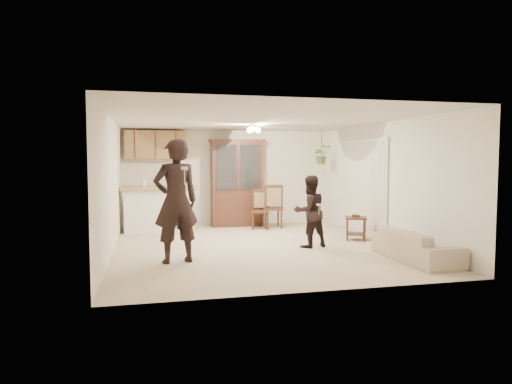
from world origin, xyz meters
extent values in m
plane|color=beige|center=(0.00, 0.00, 0.00)|extent=(6.50, 6.50, 0.00)
cube|color=silver|center=(0.00, 0.00, 2.50)|extent=(5.50, 6.50, 0.02)
cube|color=white|center=(0.00, 3.25, 1.25)|extent=(5.50, 0.02, 2.50)
cube|color=white|center=(0.00, -3.25, 1.25)|extent=(5.50, 0.02, 2.50)
cube|color=white|center=(-2.75, 0.00, 1.25)|extent=(0.02, 6.50, 2.50)
cube|color=white|center=(2.75, 0.00, 1.25)|extent=(0.02, 6.50, 2.50)
cube|color=white|center=(-1.85, 2.35, 0.50)|extent=(1.60, 0.55, 1.00)
cube|color=tan|center=(-1.85, 2.35, 1.05)|extent=(1.75, 0.70, 0.08)
cube|color=brown|center=(-1.90, 3.07, 2.10)|extent=(1.50, 0.34, 0.70)
imported|color=#2D5722|center=(2.30, 2.40, 1.85)|extent=(0.43, 0.37, 0.48)
cylinder|color=black|center=(2.30, 2.40, 2.17)|extent=(0.01, 0.01, 0.65)
imported|color=beige|center=(2.34, -1.89, 0.37)|extent=(0.75, 1.88, 0.73)
imported|color=black|center=(-1.64, -1.12, 0.90)|extent=(0.74, 0.57, 1.80)
imported|color=black|center=(0.99, -0.34, 0.68)|extent=(0.75, 0.64, 1.35)
cube|color=#361B13|center=(0.15, 2.90, 0.44)|extent=(1.32, 0.54, 0.88)
cube|color=#361B13|center=(0.15, 2.90, 1.53)|extent=(1.32, 0.47, 1.31)
cube|color=silver|center=(0.15, 2.90, 1.53)|extent=(1.14, 0.03, 1.15)
cube|color=#361B13|center=(0.15, 2.90, 2.21)|extent=(1.43, 0.56, 0.07)
cube|color=#361B13|center=(2.24, 0.20, 0.48)|extent=(0.59, 0.59, 0.04)
cube|color=#361B13|center=(2.24, 0.20, 0.13)|extent=(0.50, 0.50, 0.03)
cube|color=#361B13|center=(2.24, 0.20, 0.52)|extent=(0.19, 0.16, 0.05)
cube|color=#361B13|center=(-2.35, 2.36, 0.43)|extent=(0.53, 0.53, 0.05)
cube|color=tan|center=(-2.35, 2.36, 0.69)|extent=(0.31, 0.12, 0.37)
cube|color=#361B13|center=(-2.35, 2.36, 0.93)|extent=(0.38, 0.14, 0.07)
cube|color=#361B13|center=(0.61, 2.18, 0.44)|extent=(0.54, 0.54, 0.05)
cube|color=tan|center=(0.61, 2.18, 0.71)|extent=(0.32, 0.12, 0.38)
cube|color=#361B13|center=(0.61, 2.18, 0.96)|extent=(0.40, 0.14, 0.08)
cube|color=#361B13|center=(0.96, 2.37, 0.49)|extent=(0.52, 0.52, 0.05)
cube|color=tan|center=(0.96, 2.37, 0.78)|extent=(0.36, 0.07, 0.42)
cube|color=#361B13|center=(0.96, 2.37, 1.06)|extent=(0.45, 0.08, 0.08)
cube|color=white|center=(-1.53, -1.58, 1.59)|extent=(0.10, 0.19, 0.06)
cube|color=white|center=(1.06, -0.67, 0.87)|extent=(0.06, 0.13, 0.04)
camera|label=1|loc=(-2.07, -8.75, 1.71)|focal=32.00mm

